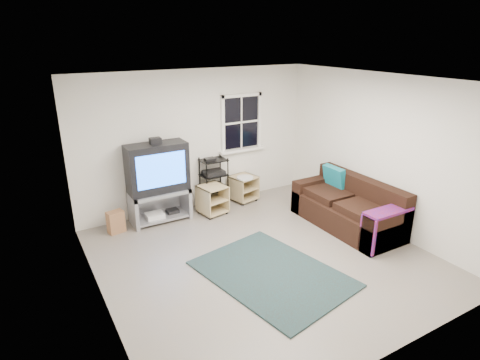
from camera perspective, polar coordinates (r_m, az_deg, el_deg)
room at (r=7.90m, az=0.19°, el=7.68°), size 4.60×4.62×4.60m
tv_unit at (r=7.12m, az=-11.63°, el=0.54°), size 1.04×0.52×1.53m
av_rack at (r=7.73m, az=-3.72°, el=-0.76°), size 0.49×0.35×0.98m
side_table_left at (r=7.48m, az=-4.11°, el=-2.61°), size 0.54×0.54×0.55m
side_table_right at (r=8.03m, az=0.35°, el=-0.90°), size 0.55×0.55×0.53m
sofa at (r=7.20m, az=15.19°, el=-3.95°), size 0.89×2.01×0.92m
shag_rug at (r=5.77m, az=4.56°, el=-13.14°), size 1.86×2.31×0.02m
paper_bag at (r=7.09m, az=-17.25°, el=-5.72°), size 0.30×0.22×0.38m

